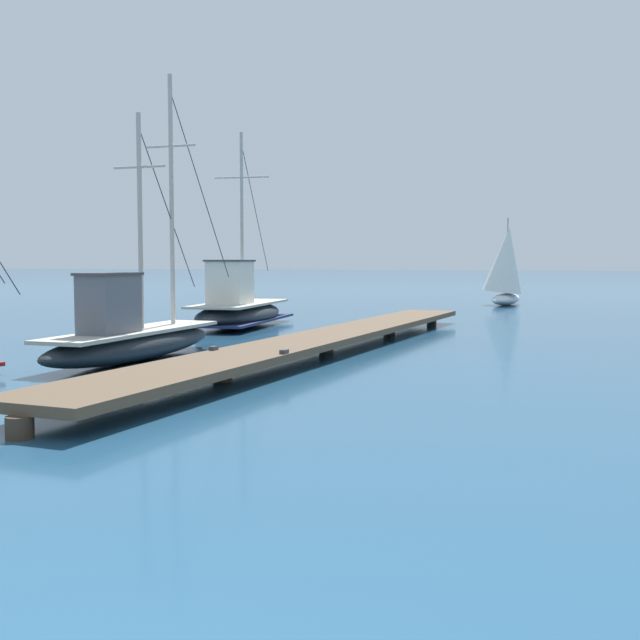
# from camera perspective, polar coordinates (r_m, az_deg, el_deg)

# --- Properties ---
(floating_dock) EXTENTS (3.02, 21.13, 0.53)m
(floating_dock) POSITION_cam_1_polar(r_m,az_deg,el_deg) (19.60, 0.46, -1.29)
(floating_dock) COLOR brown
(floating_dock) RESTS_ON ground
(fishing_boat_0) EXTENTS (2.87, 6.70, 6.74)m
(fishing_boat_0) POSITION_cam_1_polar(r_m,az_deg,el_deg) (27.28, -5.98, 0.84)
(fishing_boat_0) COLOR black
(fishing_boat_0) RESTS_ON ground
(fishing_boat_1) EXTENTS (1.54, 8.31, 6.84)m
(fishing_boat_1) POSITION_cam_1_polar(r_m,az_deg,el_deg) (18.35, -13.57, -1.08)
(fishing_boat_1) COLOR black
(fishing_boat_1) RESTS_ON ground
(distant_sailboat) EXTENTS (2.58, 4.13, 4.51)m
(distant_sailboat) POSITION_cam_1_polar(r_m,az_deg,el_deg) (41.68, 13.35, 3.83)
(distant_sailboat) COLOR silver
(distant_sailboat) RESTS_ON ground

